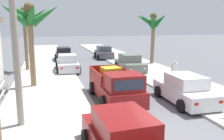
% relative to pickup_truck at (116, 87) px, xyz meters
% --- Properties ---
extents(ground_plane, '(160.00, 160.00, 0.00)m').
position_rel_pickup_truck_xyz_m(ground_plane, '(0.93, -4.32, -0.81)').
color(ground_plane, slate).
extents(sidewalk_left, '(4.62, 60.00, 0.12)m').
position_rel_pickup_truck_xyz_m(sidewalk_left, '(-3.60, 7.68, -0.75)').
color(sidewalk_left, '#B2AFA8').
rests_on(sidewalk_left, ground).
extents(sidewalk_right, '(4.62, 60.00, 0.12)m').
position_rel_pickup_truck_xyz_m(sidewalk_right, '(5.46, 7.68, -0.75)').
color(sidewalk_right, '#B2AFA8').
rests_on(sidewalk_right, ground).
extents(curb_left, '(0.16, 60.00, 0.10)m').
position_rel_pickup_truck_xyz_m(curb_left, '(-2.68, 7.68, -0.76)').
color(curb_left, silver).
rests_on(curb_left, ground).
extents(curb_right, '(0.16, 60.00, 0.10)m').
position_rel_pickup_truck_xyz_m(curb_right, '(4.55, 7.68, -0.76)').
color(curb_right, silver).
rests_on(curb_right, ground).
extents(pickup_truck, '(2.22, 5.21, 1.80)m').
position_rel_pickup_truck_xyz_m(pickup_truck, '(0.00, 0.00, 0.00)').
color(pickup_truck, maroon).
rests_on(pickup_truck, ground).
extents(car_left_near, '(2.11, 4.30, 1.54)m').
position_rel_pickup_truck_xyz_m(car_left_near, '(3.46, -1.29, -0.09)').
color(car_left_near, silver).
rests_on(car_left_near, ground).
extents(car_right_near, '(2.07, 4.28, 1.54)m').
position_rel_pickup_truck_xyz_m(car_right_near, '(-1.75, 9.32, -0.09)').
color(car_right_near, silver).
rests_on(car_right_near, ground).
extents(car_right_mid, '(2.11, 4.30, 1.54)m').
position_rel_pickup_truck_xyz_m(car_right_mid, '(3.64, 7.89, -0.09)').
color(car_right_mid, slate).
rests_on(car_right_mid, ground).
extents(car_left_far, '(2.09, 4.29, 1.54)m').
position_rel_pickup_truck_xyz_m(car_left_far, '(-1.59, 16.16, -0.09)').
color(car_left_far, black).
rests_on(car_left_far, ground).
extents(car_right_far, '(2.20, 4.33, 1.54)m').
position_rel_pickup_truck_xyz_m(car_right_far, '(3.41, 16.86, -0.09)').
color(car_right_far, '#474C56').
rests_on(car_right_far, ground).
extents(palm_tree_left_mid, '(3.77, 3.40, 5.56)m').
position_rel_pickup_truck_xyz_m(palm_tree_left_mid, '(-4.47, 4.23, 3.67)').
color(palm_tree_left_mid, '#846B4C').
rests_on(palm_tree_left_mid, ground).
extents(palm_tree_right_mid, '(3.21, 3.52, 5.37)m').
position_rel_pickup_truck_xyz_m(palm_tree_right_mid, '(7.14, 10.89, 3.49)').
color(palm_tree_right_mid, '#846B4C').
rests_on(palm_tree_right_mid, ground).
extents(palm_tree_left_back, '(3.86, 3.65, 5.77)m').
position_rel_pickup_truck_xyz_m(palm_tree_left_back, '(-5.14, 10.47, 3.99)').
color(palm_tree_left_back, brown).
rests_on(palm_tree_left_back, ground).
extents(utility_pole, '(1.80, 0.26, 8.37)m').
position_rel_pickup_truck_xyz_m(utility_pole, '(-4.70, -2.29, 3.60)').
color(utility_pole, '#9E9384').
rests_on(utility_pole, ground).
extents(pedestrian, '(0.57, 0.22, 1.59)m').
position_rel_pickup_truck_xyz_m(pedestrian, '(5.36, 3.07, 0.11)').
color(pedestrian, gray).
rests_on(pedestrian, ground).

